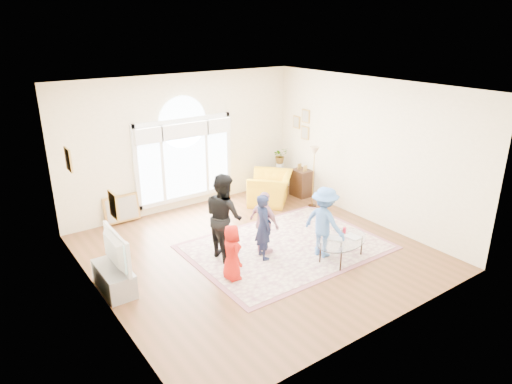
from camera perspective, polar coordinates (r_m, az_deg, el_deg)
ground at (r=9.11m, az=0.11°, el=-7.51°), size 6.00×6.00×0.00m
room_shell at (r=10.83m, az=-8.63°, el=5.76°), size 6.00×6.00×6.00m
area_rug at (r=9.30m, az=3.81°, el=-6.84°), size 3.60×2.60×0.02m
rug_border at (r=9.31m, az=3.81°, el=-6.86°), size 3.80×2.80×0.01m
tv_console at (r=8.19m, az=-17.31°, el=-10.30°), size 0.45×1.00×0.42m
television at (r=7.94m, az=-17.66°, el=-7.01°), size 0.17×1.10×0.63m
coffee_table at (r=8.81m, az=10.68°, el=-5.96°), size 1.37×1.05×0.54m
armchair at (r=11.42m, az=1.81°, el=0.49°), size 1.53×1.53×0.75m
side_cabinet at (r=11.93m, az=5.71°, el=1.15°), size 0.40×0.50×0.70m
floor_lamp at (r=10.97m, az=7.30°, el=4.48°), size 0.31×0.31×1.51m
plant_pedestal at (r=12.46m, az=2.99°, el=2.09°), size 0.20×0.20×0.70m
potted_plant at (r=12.30m, az=3.04°, el=4.58°), size 0.42×0.38×0.43m
leaning_picture at (r=10.80m, az=-16.27°, el=-3.72°), size 0.80×0.14×0.62m
child_red at (r=7.97m, az=-3.04°, el=-7.56°), size 0.38×0.53×1.02m
child_navy at (r=8.60m, az=0.94°, el=-4.35°), size 0.40×0.52×1.28m
child_black at (r=8.59m, az=-4.05°, el=-3.03°), size 0.63×0.81×1.66m
child_pink at (r=8.78m, az=1.05°, el=-3.90°), size 0.41×0.78×1.26m
child_blue at (r=8.76m, az=8.54°, el=-3.75°), size 0.67×0.97×1.39m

